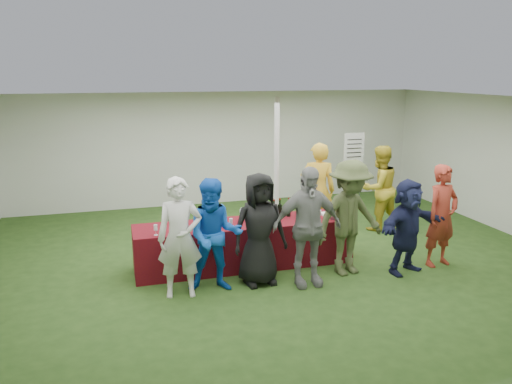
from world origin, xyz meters
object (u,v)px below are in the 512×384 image
object	(u,v)px
staff_pourer	(318,191)
customer_4	(349,218)
customer_6	(442,216)
serving_table	(244,244)
dump_bucket	(336,213)
customer_0	(180,238)
customer_1	(215,236)
staff_back	(379,188)
wine_list_sign	(354,154)
customer_3	(307,227)
customer_2	(259,229)
customer_5	(407,226)

from	to	relation	value
staff_pourer	customer_4	world-z (taller)	staff_pourer
customer_4	customer_6	xyz separation A→B (m)	(1.63, -0.08, -0.07)
serving_table	customer_6	xyz separation A→B (m)	(3.14, -0.87, 0.48)
dump_bucket	customer_0	distance (m)	2.78
dump_bucket	customer_1	distance (m)	2.28
dump_bucket	staff_back	xyz separation A→B (m)	(1.59, 1.38, 0.03)
wine_list_sign	staff_pourer	world-z (taller)	staff_pourer
customer_0	customer_6	bearing A→B (deg)	5.66
customer_0	customer_3	xyz separation A→B (m)	(1.88, -0.13, 0.04)
customer_3	serving_table	bearing A→B (deg)	125.91
staff_back	customer_2	xyz separation A→B (m)	(-3.09, -1.90, -0.01)
staff_pourer	dump_bucket	bearing A→B (deg)	98.23
wine_list_sign	customer_2	world-z (taller)	wine_list_sign
wine_list_sign	staff_pourer	xyz separation A→B (m)	(-1.58, -1.65, -0.38)
staff_pourer	staff_back	size ratio (longest dim) A/B	1.08
customer_0	customer_5	distance (m)	3.59
dump_bucket	customer_3	world-z (taller)	customer_3
dump_bucket	customer_2	distance (m)	1.59
dump_bucket	staff_back	bearing A→B (deg)	41.02
staff_pourer	customer_1	bearing A→B (deg)	54.62
customer_0	customer_3	bearing A→B (deg)	1.76
staff_back	customer_3	world-z (taller)	customer_3
staff_pourer	customer_3	distance (m)	2.26
customer_1	customer_3	distance (m)	1.38
customer_2	customer_3	distance (m)	0.72
dump_bucket	customer_1	size ratio (longest dim) A/B	0.13
wine_list_sign	staff_pourer	size ratio (longest dim) A/B	0.96
staff_back	customer_4	world-z (taller)	customer_4
wine_list_sign	customer_4	size ratio (longest dim) A/B	0.97
customer_0	customer_5	size ratio (longest dim) A/B	1.14
customer_1	customer_3	xyz separation A→B (m)	(1.37, -0.17, 0.07)
dump_bucket	customer_4	xyz separation A→B (m)	(-0.04, -0.56, 0.08)
staff_pourer	customer_6	distance (m)	2.36
staff_back	customer_3	xyz separation A→B (m)	(-2.42, -2.15, 0.05)
serving_table	staff_pourer	xyz separation A→B (m)	(1.73, 1.03, 0.56)
staff_back	customer_2	size ratio (longest dim) A/B	1.01
customer_1	customer_2	bearing A→B (deg)	16.15
dump_bucket	customer_1	world-z (taller)	customer_1
dump_bucket	customer_1	bearing A→B (deg)	-164.75
customer_2	serving_table	bearing A→B (deg)	87.79
serving_table	customer_6	bearing A→B (deg)	-15.44
wine_list_sign	customer_1	distance (m)	5.30
serving_table	customer_4	bearing A→B (deg)	-27.54
customer_4	customer_0	bearing A→B (deg)	170.62
wine_list_sign	customer_3	xyz separation A→B (m)	(-2.59, -3.67, -0.40)
customer_0	customer_2	xyz separation A→B (m)	(1.21, 0.12, -0.01)
dump_bucket	wine_list_sign	size ratio (longest dim) A/B	0.13
staff_back	customer_0	world-z (taller)	customer_0
serving_table	staff_pourer	distance (m)	2.09
serving_table	wine_list_sign	bearing A→B (deg)	39.04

